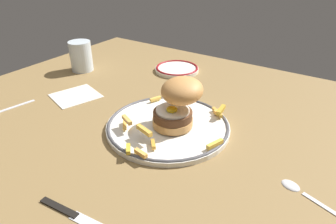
{
  "coord_description": "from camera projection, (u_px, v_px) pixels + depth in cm",
  "views": [
    {
      "loc": [
        36.9,
        -56.17,
        39.24
      ],
      "look_at": [
        2.66,
        -4.92,
        4.6
      ],
      "focal_mm": 31.96,
      "sensor_mm": 36.0,
      "label": 1
    }
  ],
  "objects": [
    {
      "name": "spoon",
      "position": [
        298.0,
        189.0,
        0.54
      ],
      "size": [
        13.11,
        6.0,
        0.9
      ],
      "color": "silver",
      "rests_on": "ground_plane"
    },
    {
      "name": "dinner_plate",
      "position": [
        168.0,
        125.0,
        0.73
      ],
      "size": [
        29.84,
        29.84,
        1.6
      ],
      "color": "white",
      "rests_on": "ground_plane"
    },
    {
      "name": "fries_pile",
      "position": [
        172.0,
        125.0,
        0.69
      ],
      "size": [
        25.26,
        28.16,
        2.89
      ],
      "color": "gold",
      "rests_on": "dinner_plate"
    },
    {
      "name": "knife",
      "position": [
        75.0,
        215.0,
        0.49
      ],
      "size": [
        18.06,
        3.19,
        0.7
      ],
      "color": "black",
      "rests_on": "ground_plane"
    },
    {
      "name": "napkin",
      "position": [
        76.0,
        96.0,
        0.88
      ],
      "size": [
        14.96,
        15.51,
        0.4
      ],
      "primitive_type": "cube",
      "rotation": [
        0.0,
        0.0,
        -0.31
      ],
      "color": "silver",
      "rests_on": "ground_plane"
    },
    {
      "name": "water_glass",
      "position": [
        81.0,
        58.0,
        1.05
      ],
      "size": [
        7.59,
        7.59,
        10.29
      ],
      "color": "silver",
      "rests_on": "ground_plane"
    },
    {
      "name": "side_plate",
      "position": [
        177.0,
        69.0,
        1.06
      ],
      "size": [
        15.35,
        15.35,
        1.6
      ],
      "color": "white",
      "rests_on": "ground_plane"
    },
    {
      "name": "ground_plane",
      "position": [
        170.0,
        123.0,
        0.79
      ],
      "size": [
        127.19,
        99.04,
        4.0
      ],
      "primitive_type": "cube",
      "color": "olive"
    },
    {
      "name": "fork",
      "position": [
        7.0,
        109.0,
        0.81
      ],
      "size": [
        3.92,
        14.42,
        0.36
      ],
      "color": "silver",
      "rests_on": "ground_plane"
    },
    {
      "name": "burger",
      "position": [
        178.0,
        102.0,
        0.69
      ],
      "size": [
        11.37,
        12.54,
        11.87
      ],
      "color": "tan",
      "rests_on": "dinner_plate"
    }
  ]
}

